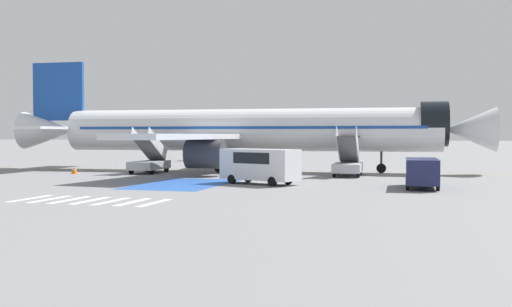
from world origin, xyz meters
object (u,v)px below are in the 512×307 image
Objects in this scene: fuel_tanker at (229,147)px; service_van_0 at (422,170)px; boarding_stairs_aft at (149,162)px; ground_crew_0 at (249,161)px; traffic_cone_0 at (75,170)px; service_van_1 at (260,163)px; ground_crew_2 at (260,162)px; airliner at (241,131)px; ground_crew_1 at (238,164)px; ground_crew_3 at (271,163)px; boarding_stairs_forward at (348,164)px.

service_van_0 is (24.25, -33.86, -0.66)m from fuel_tanker.
boarding_stairs_aft is 2.86× the size of ground_crew_0.
ground_crew_0 is (-14.54, 10.40, -0.05)m from service_van_0.
service_van_1 is at bearing -18.32° from traffic_cone_0.
ground_crew_2 is (-2.66, 9.61, -0.33)m from service_van_1.
airliner is 27.82× the size of ground_crew_1.
ground_crew_3 is at bearing -157.58° from fuel_tanker.
boarding_stairs_aft reaches higher than service_van_0.
boarding_stairs_forward is 3.20× the size of ground_crew_3.
ground_crew_3 is (-2.07, 10.96, -0.47)m from service_van_1.
ground_crew_1 is (9.53, -25.92, -0.87)m from fuel_tanker.
ground_crew_0 is at bearing -111.85° from ground_crew_3.
service_van_0 is 16.88m from ground_crew_3.
ground_crew_1 is (8.49, -0.90, -0.07)m from boarding_stairs_aft.
ground_crew_1 is 3.70m from ground_crew_3.
service_van_0 is at bearing -23.98° from boarding_stairs_aft.
boarding_stairs_forward is 23.40m from traffic_cone_0.
ground_crew_3 is 2.56× the size of traffic_cone_0.
ground_crew_2 reaches higher than service_van_0.
ground_crew_1 is at bearing -131.72° from service_van_1.
service_van_0 is 3.26× the size of ground_crew_1.
fuel_tanker is 25.55m from ground_crew_3.
traffic_cone_0 is (-14.31, -1.75, -0.59)m from ground_crew_1.
boarding_stairs_aft is at bearing 6.79° from ground_crew_2.
service_van_0 is 2.82× the size of ground_crew_0.
airliner is 14.90m from service_van_1.
ground_crew_0 is 1.92m from ground_crew_3.
traffic_cone_0 is (-15.70, -3.53, -0.76)m from ground_crew_2.
service_van_0 is (5.92, -9.79, 0.13)m from boarding_stairs_forward.
fuel_tanker is at bearing 123.36° from service_van_0.
boarding_stairs_aft is 25.05m from fuel_tanker.
fuel_tanker is at bearing -63.91° from ground_crew_2.
ground_crew_2 is at bearing 141.65° from service_van_0.
fuel_tanker reaches higher than traffic_cone_0.
service_van_1 is at bearing 177.14° from service_van_0.
boarding_stairs_aft is (-6.91, -4.87, -2.77)m from airliner.
boarding_stairs_aft is at bearing -120.42° from ground_crew_3.
ground_crew_0 is at bearing 7.02° from boarding_stairs_aft.
boarding_stairs_forward is 2.84× the size of ground_crew_2.
boarding_stairs_aft is 6.43m from traffic_cone_0.
ground_crew_2 is 1.12× the size of ground_crew_3.
airliner is 8.42× the size of boarding_stairs_aft.
boarding_stairs_forward is 30.27m from fuel_tanker.
service_van_1 is at bearing -109.24° from ground_crew_1.
ground_crew_1 is 2.47× the size of traffic_cone_0.
ground_crew_3 is (-6.82, 1.28, -0.05)m from boarding_stairs_forward.
ground_crew_0 reaches higher than traffic_cone_0.
boarding_stairs_aft is at bearing 24.51° from traffic_cone_0.
boarding_stairs_aft is 8.17× the size of traffic_cone_0.
service_van_0 is 16.73m from ground_crew_1.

